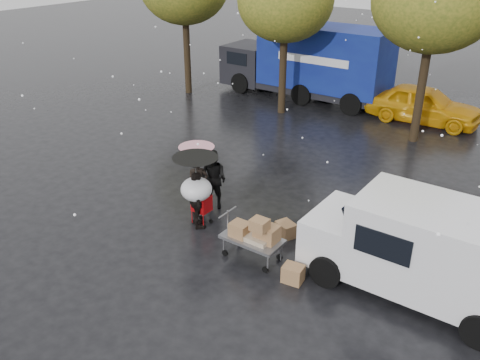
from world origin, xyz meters
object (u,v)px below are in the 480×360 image
Objects in this scene: person_pink at (198,185)px; white_van at (425,249)px; yellow_taxi at (423,104)px; blue_truck at (309,62)px; vendor_cart at (255,234)px; shopping_cart at (197,192)px; person_black at (197,200)px.

person_pink is 0.33× the size of white_van.
person_pink is at bearing 164.01° from yellow_taxi.
vendor_cart is at bearing -66.31° from blue_truck.
shopping_cart is at bearing 167.30° from yellow_taxi.
vendor_cart is (2.13, -0.37, -0.10)m from person_black.
person_pink is 0.35× the size of yellow_taxi.
white_van is (5.83, 0.69, 0.33)m from person_black.
person_pink reaches higher than shopping_cart.
shopping_cart is (-0.01, 0.04, 0.24)m from person_black.
white_van is at bearing 6.33° from shopping_cart.
person_pink reaches higher than vendor_cart.
blue_truck is at bearing 52.95° from person_pink.
yellow_taxi is at bearing 79.67° from shopping_cart.
vendor_cart is at bearing -164.14° from white_van.
white_van reaches higher than yellow_taxi.
shopping_cart reaches higher than vendor_cart.
shopping_cart is 0.18× the size of blue_truck.
person_black is 0.24m from shopping_cart.
person_black is 0.20× the size of blue_truck.
blue_truck is 5.78m from yellow_taxi.
vendor_cart is 12.52m from yellow_taxi.
person_pink is 0.92m from shopping_cart.
white_van reaches higher than person_pink.
white_van is 15.03m from blue_truck.
person_pink is 1.12× the size of shopping_cart.
person_black is 12.97m from blue_truck.
vendor_cart is at bearing -73.01° from person_pink.
yellow_taxi reaches higher than vendor_cart.
person_black is 1.09× the size of vendor_cart.
white_van is 0.59× the size of blue_truck.
blue_truck is (-2.93, 11.73, 0.94)m from person_pink.
person_pink is at bearing 129.30° from shopping_cart.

